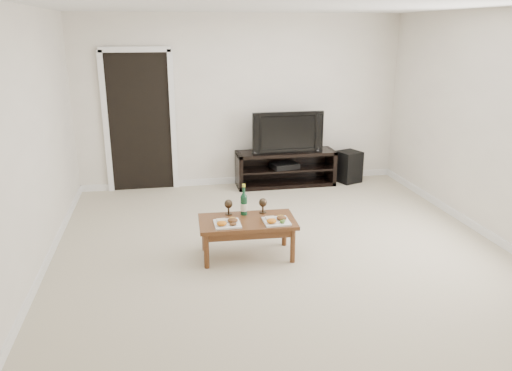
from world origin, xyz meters
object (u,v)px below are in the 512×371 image
object	(u,v)px
media_console	(285,168)
subwoofer	(348,167)
coffee_table	(247,238)
television	(286,131)

from	to	relation	value
media_console	subwoofer	world-z (taller)	media_console
media_console	coffee_table	world-z (taller)	media_console
television	coffee_table	distance (m)	2.73
subwoofer	television	bearing A→B (deg)	158.74
television	subwoofer	xyz separation A→B (m)	(1.04, -0.01, -0.62)
television	coffee_table	bearing A→B (deg)	-113.37
subwoofer	coffee_table	world-z (taller)	subwoofer
media_console	coffee_table	distance (m)	2.65
subwoofer	coffee_table	size ratio (longest dim) A/B	0.49
media_console	subwoofer	size ratio (longest dim) A/B	3.08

